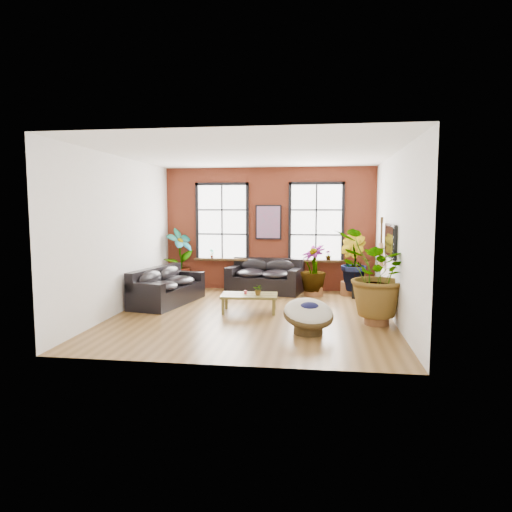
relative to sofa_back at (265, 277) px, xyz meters
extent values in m
cube|color=brown|center=(0.05, -2.81, -0.43)|extent=(6.00, 6.50, 0.02)
cube|color=white|center=(0.05, -2.81, 3.09)|extent=(6.00, 6.50, 0.02)
cube|color=#562014|center=(0.05, 0.45, 1.33)|extent=(6.00, 0.02, 3.50)
cube|color=silver|center=(0.05, -6.07, 1.33)|extent=(6.00, 0.02, 3.50)
cube|color=silver|center=(-2.96, -2.81, 1.33)|extent=(0.02, 6.50, 3.50)
cube|color=silver|center=(3.06, -2.81, 1.33)|extent=(0.02, 6.50, 3.50)
cube|color=white|center=(-1.30, 0.39, 1.53)|extent=(1.40, 0.02, 2.10)
cube|color=black|center=(-1.30, 0.32, 0.45)|extent=(1.60, 0.22, 0.06)
cube|color=white|center=(1.40, 0.39, 1.53)|extent=(1.40, 0.02, 2.10)
cube|color=black|center=(1.40, 0.32, 0.45)|extent=(1.60, 0.22, 0.06)
cube|color=black|center=(-0.01, -0.06, -0.19)|extent=(2.19, 1.36, 0.46)
cube|color=black|center=(0.06, 0.31, 0.28)|extent=(2.05, 0.62, 0.47)
cube|color=black|center=(-0.89, 0.11, 0.16)|extent=(0.42, 1.02, 0.24)
cube|color=black|center=(0.87, -0.23, 0.16)|extent=(0.42, 1.02, 0.24)
ellipsoid|color=black|center=(-0.40, -0.04, 0.11)|extent=(1.00, 0.98, 0.26)
ellipsoid|color=black|center=(-0.35, 0.24, 0.28)|extent=(0.89, 0.42, 0.45)
ellipsoid|color=black|center=(0.36, -0.19, 0.11)|extent=(1.00, 0.98, 0.26)
ellipsoid|color=black|center=(0.41, 0.09, 0.28)|extent=(0.89, 0.42, 0.45)
cube|color=black|center=(-2.20, -1.87, -0.20)|extent=(1.36, 2.38, 0.44)
cube|color=black|center=(-2.54, -1.80, 0.24)|extent=(0.67, 2.24, 0.45)
cube|color=black|center=(-2.40, -2.85, 0.13)|extent=(0.96, 0.41, 0.23)
cube|color=black|center=(-2.00, -0.88, 0.13)|extent=(0.96, 0.41, 0.23)
ellipsoid|color=black|center=(-2.23, -2.32, 0.08)|extent=(0.97, 1.12, 0.25)
ellipsoid|color=black|center=(-2.50, -2.26, 0.24)|extent=(0.44, 1.01, 0.43)
ellipsoid|color=black|center=(-2.06, -1.44, 0.08)|extent=(0.97, 1.12, 0.25)
ellipsoid|color=black|center=(-2.32, -1.39, 0.24)|extent=(0.44, 1.01, 0.43)
cube|color=brown|center=(-0.07, -2.51, -0.04)|extent=(1.31, 0.81, 0.05)
cube|color=black|center=(-0.06, -2.63, -0.02)|extent=(1.26, 0.10, 0.00)
cube|color=black|center=(-0.08, -2.39, -0.02)|extent=(1.26, 0.10, 0.00)
cube|color=brown|center=(-0.60, -2.84, -0.25)|extent=(0.07, 0.07, 0.35)
cube|color=brown|center=(0.51, -2.76, -0.25)|extent=(0.07, 0.07, 0.35)
cube|color=brown|center=(-0.65, -2.26, -0.25)|extent=(0.07, 0.07, 0.35)
cube|color=brown|center=(0.47, -2.18, -0.25)|extent=(0.07, 0.07, 0.35)
cylinder|color=#BB2E3C|center=(-0.16, -2.47, 0.02)|extent=(0.08, 0.08, 0.08)
cylinder|color=#392B14|center=(1.30, -4.13, -0.31)|extent=(0.69, 0.69, 0.22)
torus|color=#392B14|center=(1.30, -4.13, -0.06)|extent=(1.19, 1.19, 0.43)
ellipsoid|color=beige|center=(1.30, -4.13, 0.00)|extent=(1.16, 1.19, 0.58)
ellipsoid|color=#121339|center=(1.32, -4.17, 0.10)|extent=(0.43, 0.39, 0.16)
cube|color=black|center=(0.05, 0.38, 1.53)|extent=(0.74, 0.04, 0.98)
cube|color=#0C7F8C|center=(0.05, 0.35, 1.53)|extent=(0.66, 0.02, 0.90)
cube|color=black|center=(3.00, -2.51, 1.23)|extent=(0.06, 1.25, 0.72)
cube|color=black|center=(2.96, -2.51, 1.23)|extent=(0.01, 1.15, 0.62)
cylinder|color=#B27F4C|center=(2.95, -1.46, 0.71)|extent=(0.09, 0.38, 0.38)
cylinder|color=#B27F4C|center=(2.95, -1.46, 0.96)|extent=(0.09, 0.30, 0.30)
cylinder|color=black|center=(2.94, -1.46, 0.71)|extent=(0.09, 0.11, 0.11)
cube|color=black|center=(2.95, -1.46, 1.33)|extent=(0.04, 0.05, 0.55)
cube|color=black|center=(2.95, -1.46, 1.65)|extent=(0.06, 0.06, 0.14)
cube|color=black|center=(2.70, -0.46, -0.16)|extent=(0.70, 0.62, 0.52)
cylinder|color=brown|center=(-2.48, 0.11, -0.23)|extent=(0.55, 0.55, 0.40)
cylinder|color=brown|center=(2.34, -0.14, -0.24)|extent=(0.59, 0.59, 0.37)
cylinder|color=brown|center=(2.66, -3.25, -0.24)|extent=(0.64, 0.64, 0.36)
cylinder|color=brown|center=(1.35, -0.36, -0.24)|extent=(0.62, 0.62, 0.37)
imported|color=#114013|center=(-2.48, 0.11, 0.54)|extent=(0.97, 1.04, 1.63)
imported|color=#114013|center=(2.37, -0.17, 0.49)|extent=(0.99, 1.06, 1.53)
imported|color=#114013|center=(2.64, -3.29, 0.62)|extent=(2.04, 2.09, 1.76)
imported|color=#114013|center=(1.34, -0.39, 0.33)|extent=(0.97, 0.97, 1.23)
imported|color=#114013|center=(0.15, -2.58, 0.11)|extent=(0.26, 0.24, 0.24)
imported|color=#114013|center=(-1.60, 0.32, 0.61)|extent=(0.17, 0.17, 0.27)
imported|color=#114013|center=(1.75, 0.32, 0.61)|extent=(0.19, 0.19, 0.27)
camera|label=1|loc=(1.48, -12.56, 1.92)|focal=32.00mm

